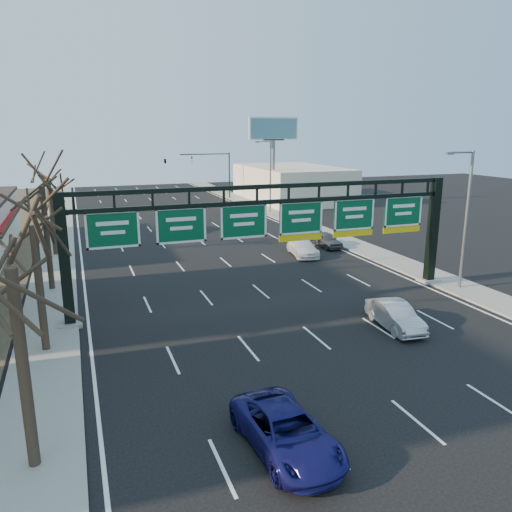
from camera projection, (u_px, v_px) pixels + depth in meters
name	position (u px, v px, depth m)	size (l,w,h in m)	color
ground	(336.00, 354.00, 23.47)	(160.00, 160.00, 0.00)	black
sidewalk_left	(54.00, 270.00, 37.40)	(3.00, 120.00, 0.12)	gray
sidewalk_right	(352.00, 244.00, 45.94)	(3.00, 120.00, 0.12)	gray
lane_markings	(219.00, 256.00, 41.68)	(21.60, 120.00, 0.01)	white
sign_gantry	(275.00, 227.00, 29.68)	(24.60, 1.20, 7.20)	black
building_right_distant	(291.00, 183.00, 75.06)	(12.00, 20.00, 5.00)	beige
tree_near	(6.00, 232.00, 13.73)	(3.60, 3.60, 8.86)	#30251A
tree_gantry	(30.00, 202.00, 22.02)	(3.60, 3.60, 8.48)	#30251A
tree_mid	(40.00, 170.00, 30.94)	(3.60, 3.60, 9.24)	#30251A
tree_far	(47.00, 165.00, 40.14)	(3.60, 3.60, 8.86)	#30251A
streetlight_near	(465.00, 213.00, 31.86)	(2.15, 0.22, 9.00)	slate
streetlight_far	(269.00, 173.00, 62.82)	(2.15, 0.22, 9.00)	slate
billboard_right	(273.00, 139.00, 67.23)	(7.00, 0.50, 12.00)	slate
traffic_signal_mast	(190.00, 163.00, 74.11)	(10.16, 0.54, 7.00)	black
car_blue_suv	(286.00, 431.00, 16.21)	(2.31, 5.00, 1.39)	navy
car_silver_sedan	(395.00, 316.00, 26.37)	(1.47, 4.21, 1.39)	#A7A7AB
car_white_wagon	(303.00, 247.00, 41.92)	(1.90, 4.68, 1.36)	white
car_grey_far	(326.00, 240.00, 44.84)	(1.58, 3.92, 1.33)	#434548
car_silver_distant	(179.00, 225.00, 51.76)	(1.47, 4.22, 1.39)	silver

